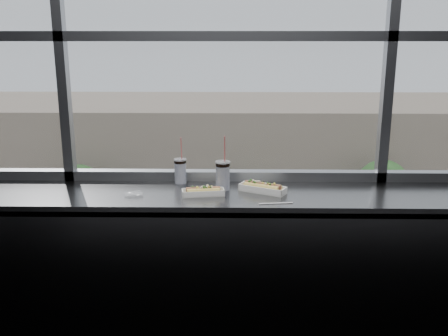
{
  "coord_description": "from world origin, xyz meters",
  "views": [
    {
      "loc": [
        0.05,
        -1.6,
        1.99
      ],
      "look_at": [
        0.0,
        1.23,
        1.25
      ],
      "focal_mm": 40.0,
      "sensor_mm": 36.0,
      "label": 1
    }
  ],
  "objects_px": {
    "car_near_d": "(436,326)",
    "car_near_b": "(77,322)",
    "pedestrian_d": "(396,229)",
    "tree_center": "(252,194)",
    "loose_straw": "(276,203)",
    "pedestrian_a": "(162,217)",
    "pedestrian_c": "(334,229)",
    "pedestrian_b": "(209,219)",
    "hotdog_tray_right": "(263,188)",
    "hotdog_tray_left": "(203,191)",
    "wrapper": "(134,194)",
    "car_far_a": "(89,246)",
    "car_near_c": "(257,325)",
    "soda_cup_left": "(180,170)",
    "tree_left": "(79,189)",
    "soda_cup_right": "(223,174)",
    "tree_right": "(383,186)",
    "car_far_b": "(297,249)"
  },
  "relations": [
    {
      "from": "hotdog_tray_left",
      "to": "wrapper",
      "type": "relative_size",
      "value": 2.4
    },
    {
      "from": "soda_cup_right",
      "to": "car_near_d",
      "type": "bearing_deg",
      "value": 61.43
    },
    {
      "from": "pedestrian_d",
      "to": "soda_cup_left",
      "type": "bearing_deg",
      "value": 158.22
    },
    {
      "from": "hotdog_tray_right",
      "to": "pedestrian_d",
      "type": "relative_size",
      "value": 0.15
    },
    {
      "from": "car_far_a",
      "to": "car_far_b",
      "type": "height_order",
      "value": "car_far_a"
    },
    {
      "from": "loose_straw",
      "to": "car_near_c",
      "type": "distance_m",
      "value": 19.88
    },
    {
      "from": "wrapper",
      "to": "tree_left",
      "type": "bearing_deg",
      "value": 108.49
    },
    {
      "from": "soda_cup_right",
      "to": "tree_center",
      "type": "xyz_separation_m",
      "value": [
        1.32,
        28.22,
        -9.05
      ]
    },
    {
      "from": "car_far_b",
      "to": "tree_center",
      "type": "distance_m",
      "value": 5.2
    },
    {
      "from": "car_far_b",
      "to": "pedestrian_d",
      "type": "xyz_separation_m",
      "value": [
        6.82,
        3.39,
        -0.04
      ]
    },
    {
      "from": "car_far_a",
      "to": "car_near_c",
      "type": "relative_size",
      "value": 1.1
    },
    {
      "from": "pedestrian_a",
      "to": "pedestrian_d",
      "type": "bearing_deg",
      "value": -95.61
    },
    {
      "from": "car_near_c",
      "to": "car_far_b",
      "type": "xyz_separation_m",
      "value": [
        2.73,
        8.0,
        0.01
      ]
    },
    {
      "from": "tree_right",
      "to": "car_far_b",
      "type": "bearing_deg",
      "value": -145.88
    },
    {
      "from": "wrapper",
      "to": "pedestrian_b",
      "type": "distance_m",
      "value": 31.19
    },
    {
      "from": "car_near_d",
      "to": "car_near_b",
      "type": "xyz_separation_m",
      "value": [
        -15.51,
        0.0,
        0.02
      ]
    },
    {
      "from": "tree_left",
      "to": "tree_center",
      "type": "height_order",
      "value": "tree_left"
    },
    {
      "from": "tree_center",
      "to": "hotdog_tray_left",
      "type": "bearing_deg",
      "value": -92.89
    },
    {
      "from": "tree_center",
      "to": "pedestrian_d",
      "type": "bearing_deg",
      "value": -3.73
    },
    {
      "from": "pedestrian_d",
      "to": "pedestrian_b",
      "type": "bearing_deg",
      "value": 83.45
    },
    {
      "from": "car_near_b",
      "to": "car_far_b",
      "type": "bearing_deg",
      "value": -53.13
    },
    {
      "from": "car_near_d",
      "to": "tree_center",
      "type": "height_order",
      "value": "tree_center"
    },
    {
      "from": "car_near_d",
      "to": "tree_center",
      "type": "relative_size",
      "value": 1.25
    },
    {
      "from": "pedestrian_d",
      "to": "pedestrian_a",
      "type": "distance_m",
      "value": 15.57
    },
    {
      "from": "loose_straw",
      "to": "pedestrian_a",
      "type": "relative_size",
      "value": 0.09
    },
    {
      "from": "pedestrian_a",
      "to": "tree_center",
      "type": "distance_m",
      "value": 6.49
    },
    {
      "from": "soda_cup_left",
      "to": "pedestrian_a",
      "type": "bearing_deg",
      "value": 98.86
    },
    {
      "from": "hotdog_tray_right",
      "to": "pedestrian_c",
      "type": "height_order",
      "value": "hotdog_tray_right"
    },
    {
      "from": "hotdog_tray_right",
      "to": "pedestrian_c",
      "type": "distance_m",
      "value": 30.48
    },
    {
      "from": "hotdog_tray_left",
      "to": "car_near_d",
      "type": "height_order",
      "value": "hotdog_tray_left"
    },
    {
      "from": "car_near_b",
      "to": "tree_left",
      "type": "height_order",
      "value": "tree_left"
    },
    {
      "from": "loose_straw",
      "to": "pedestrian_d",
      "type": "distance_m",
      "value": 31.76
    },
    {
      "from": "pedestrian_d",
      "to": "tree_center",
      "type": "relative_size",
      "value": 0.41
    },
    {
      "from": "tree_left",
      "to": "tree_center",
      "type": "distance_m",
      "value": 11.32
    },
    {
      "from": "pedestrian_d",
      "to": "pedestrian_c",
      "type": "bearing_deg",
      "value": 90.48
    },
    {
      "from": "pedestrian_c",
      "to": "pedestrian_a",
      "type": "distance_m",
      "value": 11.55
    },
    {
      "from": "soda_cup_left",
      "to": "wrapper",
      "type": "bearing_deg",
      "value": -131.78
    },
    {
      "from": "car_far_a",
      "to": "pedestrian_c",
      "type": "xyz_separation_m",
      "value": [
        15.04,
        3.35,
        -0.16
      ]
    },
    {
      "from": "soda_cup_left",
      "to": "pedestrian_a",
      "type": "distance_m",
      "value": 31.34
    },
    {
      "from": "pedestrian_a",
      "to": "tree_left",
      "type": "relative_size",
      "value": 0.44
    },
    {
      "from": "pedestrian_c",
      "to": "loose_straw",
      "type": "bearing_deg",
      "value": 77.14
    },
    {
      "from": "pedestrian_c",
      "to": "pedestrian_d",
      "type": "bearing_deg",
      "value": -179.52
    },
    {
      "from": "car_near_c",
      "to": "pedestrian_d",
      "type": "bearing_deg",
      "value": -41.03
    },
    {
      "from": "car_near_d",
      "to": "pedestrian_b",
      "type": "relative_size",
      "value": 2.85
    },
    {
      "from": "pedestrian_a",
      "to": "tree_center",
      "type": "xyz_separation_m",
      "value": [
        6.11,
        -0.91,
        1.99
      ]
    },
    {
      "from": "soda_cup_right",
      "to": "car_far_a",
      "type": "xyz_separation_m",
      "value": [
        -8.39,
        24.22,
        -11.08
      ]
    },
    {
      "from": "loose_straw",
      "to": "car_near_b",
      "type": "xyz_separation_m",
      "value": [
        -6.98,
        16.48,
        -11.05
      ]
    },
    {
      "from": "car_far_a",
      "to": "hotdog_tray_left",
      "type": "bearing_deg",
      "value": -161.77
    },
    {
      "from": "pedestrian_a",
      "to": "tree_center",
      "type": "relative_size",
      "value": 0.48
    },
    {
      "from": "hotdog_tray_left",
      "to": "tree_left",
      "type": "relative_size",
      "value": 0.05
    }
  ]
}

